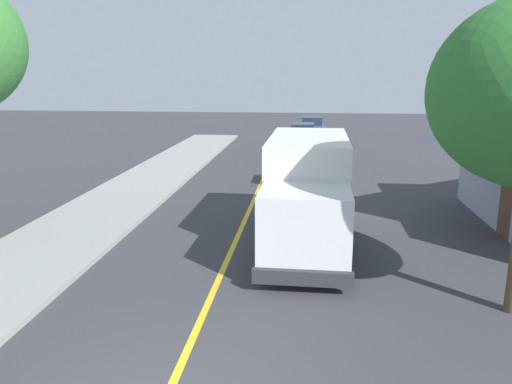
{
  "coord_description": "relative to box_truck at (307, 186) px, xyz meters",
  "views": [
    {
      "loc": [
        2.19,
        -6.25,
        5.13
      ],
      "look_at": [
        0.55,
        9.14,
        1.4
      ],
      "focal_mm": 34.78,
      "sensor_mm": 36.0,
      "label": 1
    }
  ],
  "objects": [
    {
      "name": "parked_car_near",
      "position": [
        -0.28,
        7.64,
        -0.97
      ],
      "size": [
        1.88,
        4.43,
        1.67
      ],
      "color": "silver",
      "rests_on": "ground"
    },
    {
      "name": "box_truck",
      "position": [
        0.0,
        0.0,
        0.0
      ],
      "size": [
        2.52,
        7.22,
        3.2
      ],
      "color": "silver",
      "rests_on": "ground"
    },
    {
      "name": "parked_car_furthest",
      "position": [
        0.24,
        25.93,
        -0.97
      ],
      "size": [
        1.94,
        4.46,
        1.67
      ],
      "color": "#2D4793",
      "rests_on": "ground"
    },
    {
      "name": "centre_line_yellow",
      "position": [
        -2.19,
        1.46,
        -1.76
      ],
      "size": [
        0.16,
        56.0,
        0.01
      ],
      "primitive_type": "cube",
      "color": "gold",
      "rests_on": "ground"
    },
    {
      "name": "parked_car_far",
      "position": [
        -0.43,
        20.24,
        -0.97
      ],
      "size": [
        1.91,
        4.44,
        1.67
      ],
      "color": "#4C564C",
      "rests_on": "ground"
    },
    {
      "name": "parked_car_mid",
      "position": [
        0.01,
        14.29,
        -0.97
      ],
      "size": [
        2.01,
        4.48,
        1.67
      ],
      "color": "black",
      "rests_on": "ground"
    }
  ]
}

